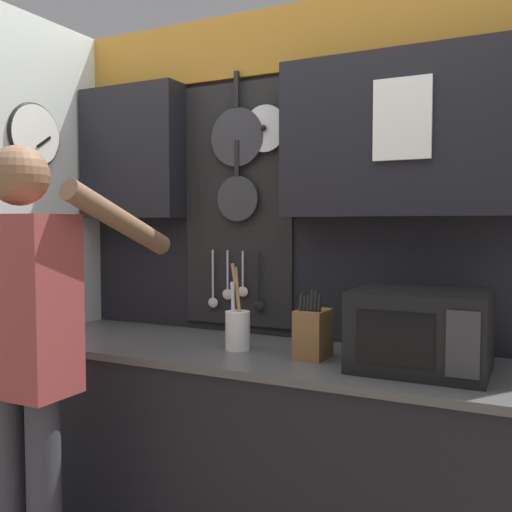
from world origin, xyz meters
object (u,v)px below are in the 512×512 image
at_px(knife_block, 313,333).
at_px(person, 25,340).
at_px(utensil_crock, 237,328).
at_px(microwave, 421,330).

xyz_separation_m(knife_block, person, (-0.87, -0.59, -0.00)).
bearing_deg(utensil_crock, knife_block, -0.09).
relative_size(microwave, person, 0.27).
bearing_deg(person, microwave, 24.79).
height_order(microwave, person, person).
bearing_deg(utensil_crock, microwave, -0.07).
distance_m(microwave, utensil_crock, 0.73).
bearing_deg(microwave, person, -155.21).
bearing_deg(person, knife_block, 34.00).
height_order(microwave, knife_block, microwave).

